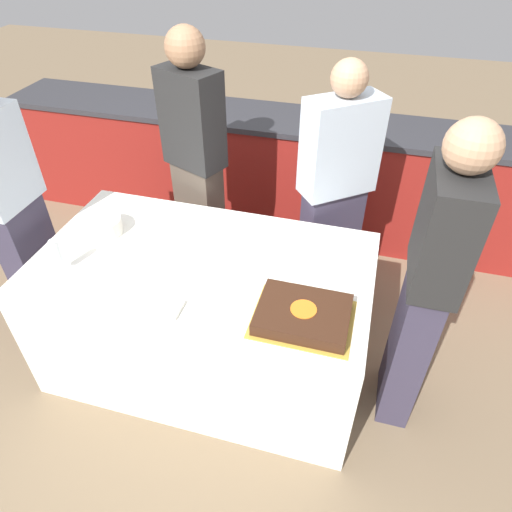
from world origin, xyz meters
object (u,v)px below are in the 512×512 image
at_px(plate_stack, 102,226).
at_px(wine_glass, 56,252).
at_px(cake, 303,315).
at_px(person_seated_right, 427,289).
at_px(person_standing_back, 196,167).
at_px(person_cutting_cake, 334,196).
at_px(person_seated_left, 14,212).

height_order(plate_stack, wine_glass, wine_glass).
xyz_separation_m(cake, wine_glass, (-1.21, 0.01, 0.09)).
xyz_separation_m(cake, person_seated_right, (0.51, 0.26, 0.05)).
height_order(cake, wine_glass, wine_glass).
height_order(wine_glass, person_seated_right, person_seated_right).
relative_size(cake, person_standing_back, 0.26).
bearing_deg(cake, plate_stack, 163.71).
distance_m(wine_glass, person_cutting_cake, 1.55).
distance_m(cake, person_standing_back, 1.30).
distance_m(cake, person_seated_right, 0.57).
xyz_separation_m(cake, person_seated_left, (-1.65, 0.26, 0.08)).
relative_size(cake, person_seated_left, 0.26).
xyz_separation_m(person_cutting_cake, person_seated_left, (-1.65, -0.71, 0.05)).
distance_m(plate_stack, person_standing_back, 0.70).
bearing_deg(person_seated_right, cake, -63.41).
relative_size(wine_glass, person_standing_back, 0.11).
bearing_deg(person_seated_left, person_cutting_cake, -66.66).
distance_m(cake, person_seated_left, 1.67).
xyz_separation_m(person_cutting_cake, person_seated_right, (0.51, -0.71, 0.03)).
bearing_deg(wine_glass, person_cutting_cake, 38.40).
xyz_separation_m(wine_glass, person_standing_back, (0.34, 0.96, 0.01)).
bearing_deg(person_seated_left, cake, -98.80).
distance_m(wine_glass, person_seated_left, 0.50).
height_order(cake, person_seated_right, person_seated_right).
relative_size(plate_stack, person_standing_back, 0.13).
height_order(cake, person_standing_back, person_standing_back).
bearing_deg(wine_glass, person_standing_back, 70.33).
distance_m(plate_stack, person_seated_right, 1.70).
relative_size(person_seated_left, person_standing_back, 0.98).
height_order(person_seated_left, person_standing_back, person_standing_back).
distance_m(person_seated_left, person_standing_back, 1.06).
distance_m(wine_glass, person_seated_right, 1.74).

